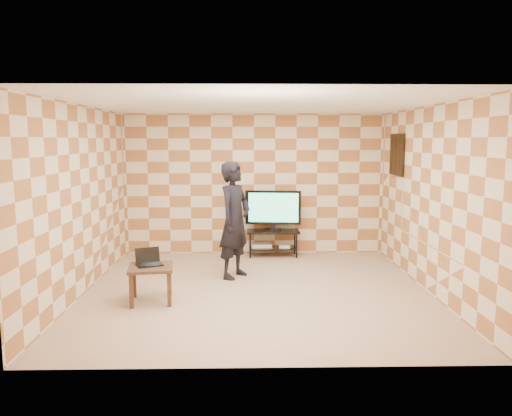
# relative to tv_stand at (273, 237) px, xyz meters

# --- Properties ---
(floor) EXTENTS (5.00, 5.00, 0.00)m
(floor) POSITION_rel_tv_stand_xyz_m (-0.36, -2.22, -0.37)
(floor) COLOR #A18368
(floor) RESTS_ON ground
(wall_back) EXTENTS (5.00, 0.02, 2.70)m
(wall_back) POSITION_rel_tv_stand_xyz_m (-0.36, 0.28, 0.98)
(wall_back) COLOR beige
(wall_back) RESTS_ON ground
(wall_front) EXTENTS (5.00, 0.02, 2.70)m
(wall_front) POSITION_rel_tv_stand_xyz_m (-0.36, -4.72, 0.98)
(wall_front) COLOR beige
(wall_front) RESTS_ON ground
(wall_left) EXTENTS (0.02, 5.00, 2.70)m
(wall_left) POSITION_rel_tv_stand_xyz_m (-2.86, -2.22, 0.98)
(wall_left) COLOR beige
(wall_left) RESTS_ON ground
(wall_right) EXTENTS (0.02, 5.00, 2.70)m
(wall_right) POSITION_rel_tv_stand_xyz_m (2.14, -2.22, 0.98)
(wall_right) COLOR beige
(wall_right) RESTS_ON ground
(ceiling) EXTENTS (5.00, 5.00, 0.02)m
(ceiling) POSITION_rel_tv_stand_xyz_m (-0.36, -2.22, 2.33)
(ceiling) COLOR white
(ceiling) RESTS_ON wall_back
(wall_art) EXTENTS (0.04, 0.72, 0.72)m
(wall_art) POSITION_rel_tv_stand_xyz_m (2.11, -0.67, 1.58)
(wall_art) COLOR black
(wall_art) RESTS_ON wall_right
(tv_stand) EXTENTS (0.99, 0.44, 0.50)m
(tv_stand) POSITION_rel_tv_stand_xyz_m (0.00, 0.00, 0.00)
(tv_stand) COLOR black
(tv_stand) RESTS_ON floor
(tv) EXTENTS (1.05, 0.23, 0.76)m
(tv) POSITION_rel_tv_stand_xyz_m (0.00, -0.00, 0.56)
(tv) COLOR black
(tv) RESTS_ON tv_stand
(dvd_player) EXTENTS (0.39, 0.29, 0.06)m
(dvd_player) POSITION_rel_tv_stand_xyz_m (-0.22, 0.03, -0.16)
(dvd_player) COLOR silver
(dvd_player) RESTS_ON tv_stand
(game_console) EXTENTS (0.21, 0.16, 0.05)m
(game_console) POSITION_rel_tv_stand_xyz_m (0.22, -0.04, -0.17)
(game_console) COLOR silver
(game_console) RESTS_ON tv_stand
(side_table) EXTENTS (0.66, 0.66, 0.50)m
(side_table) POSITION_rel_tv_stand_xyz_m (-1.81, -2.68, 0.05)
(side_table) COLOR #362215
(side_table) RESTS_ON floor
(laptop) EXTENTS (0.42, 0.38, 0.23)m
(laptop) POSITION_rel_tv_stand_xyz_m (-1.85, -2.60, 0.19)
(laptop) COLOR black
(laptop) RESTS_ON side_table
(person) EXTENTS (0.73, 0.81, 1.87)m
(person) POSITION_rel_tv_stand_xyz_m (-0.69, -1.45, 0.57)
(person) COLOR black
(person) RESTS_ON floor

